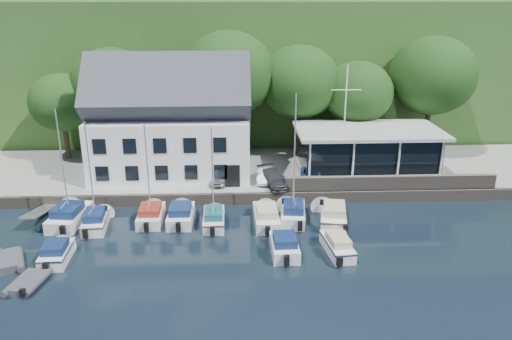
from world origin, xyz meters
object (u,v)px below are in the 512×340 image
object	(u,v)px
boat_r1_2	(148,170)
dinghy_0	(9,259)
boat_r1_7	(333,213)
car_white	(265,175)
boat_r2_3	(284,244)
car_blue	(312,176)
car_dgrey	(274,178)
flagpole	(344,126)
boat_r2_4	(337,243)
boat_r1_0	(63,165)
harbor_building	(171,127)
dinghy_1	(27,282)
boat_r1_4	(212,174)
boat_r1_5	(266,214)
car_silver	(216,177)
boat_r1_1	(90,173)
boat_r1_6	(294,163)
boat_r1_3	(181,213)
club_pavilion	(367,150)
boat_r2_0	(57,251)

from	to	relation	value
boat_r1_2	dinghy_0	xyz separation A→B (m)	(-8.28, -6.20, -3.84)
boat_r1_2	boat_r1_7	bearing A→B (deg)	-3.60
car_white	boat_r2_3	bearing A→B (deg)	-80.17
car_blue	dinghy_0	xyz separation A→B (m)	(-21.60, -11.51, -1.26)
car_dgrey	flagpole	distance (m)	7.51
boat_r2_4	dinghy_0	distance (m)	21.78
car_blue	boat_r1_2	size ratio (longest dim) A/B	0.43
car_blue	boat_r1_0	distance (m)	20.51
harbor_building	boat_r1_0	world-z (taller)	harbor_building
boat_r1_2	dinghy_1	size ratio (longest dim) A/B	2.87
boat_r1_0	boat_r2_4	size ratio (longest dim) A/B	1.72
car_white	car_dgrey	distance (m)	1.22
car_dgrey	boat_r1_4	size ratio (longest dim) A/B	0.53
boat_r1_5	boat_r2_4	world-z (taller)	boat_r1_5
harbor_building	boat_r1_5	world-z (taller)	harbor_building
flagpole	dinghy_0	xyz separation A→B (m)	(-24.18, -11.29, -5.78)
boat_r1_4	boat_r2_3	bearing A→B (deg)	-44.22
boat_r1_0	dinghy_1	xyz separation A→B (m)	(0.16, -8.89, -4.38)
boat_r1_2	boat_r1_4	distance (m)	4.98
harbor_building	car_silver	world-z (taller)	harbor_building
car_silver	dinghy_0	xyz separation A→B (m)	(-13.13, -11.65, -1.18)
car_blue	boat_r1_1	xyz separation A→B (m)	(-17.35, -6.14, 2.71)
car_dgrey	dinghy_1	xyz separation A→B (m)	(-15.99, -13.74, -1.30)
boat_r1_4	boat_r1_6	world-z (taller)	boat_r1_6
boat_r1_0	boat_r1_6	bearing A→B (deg)	5.38
boat_r1_1	boat_r2_4	distance (m)	18.51
boat_r1_6	car_silver	bearing A→B (deg)	144.02
car_white	boat_r1_6	xyz separation A→B (m)	(1.85, -6.07, 3.17)
flagpole	car_white	bearing A→B (deg)	173.96
car_blue	boat_r1_3	size ratio (longest dim) A/B	0.66
boat_r1_3	dinghy_1	world-z (taller)	boat_r1_3
flagpole	boat_r1_5	distance (m)	10.55
flagpole	boat_r1_6	distance (m)	7.37
boat_r1_3	boat_r1_4	size ratio (longest dim) A/B	0.67
car_blue	dinghy_1	bearing A→B (deg)	-136.97
club_pavilion	boat_r1_6	bearing A→B (deg)	-133.25
harbor_building	boat_r1_5	size ratio (longest dim) A/B	2.22
car_blue	dinghy_1	world-z (taller)	car_blue
harbor_building	car_white	bearing A→B (deg)	-17.94
boat_r2_3	boat_r1_7	bearing A→B (deg)	47.29
boat_r1_5	boat_r2_3	xyz separation A→B (m)	(0.93, -4.88, 0.00)
boat_r1_1	boat_r1_4	world-z (taller)	boat_r1_1
harbor_building	boat_r1_0	size ratio (longest dim) A/B	1.52
car_blue	boat_r2_3	distance (m)	11.43
club_pavilion	dinghy_0	world-z (taller)	club_pavilion
car_blue	dinghy_0	bearing A→B (deg)	-145.21
boat_r1_4	boat_r1_3	bearing A→B (deg)	164.04
car_dgrey	boat_r2_4	bearing A→B (deg)	-88.97
boat_r2_0	harbor_building	bearing A→B (deg)	64.65
harbor_building	boat_r2_4	bearing A→B (deg)	-48.04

